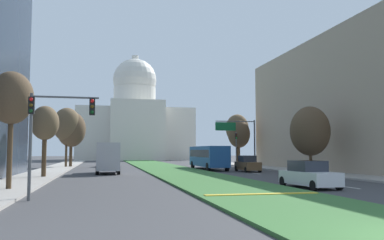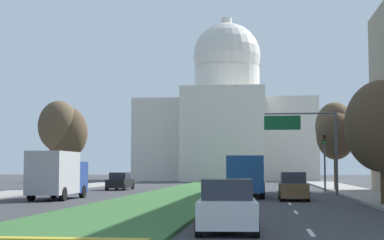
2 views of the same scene
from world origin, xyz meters
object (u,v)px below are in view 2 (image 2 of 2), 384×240
street_tree_left_distant (66,133)px  street_tree_right_distant (336,136)px  box_truck_delivery (57,174)px  overhead_guide_sign (309,135)px  city_bus (247,172)px  sedan_midblock (293,187)px  street_tree_left_far (59,126)px  sedan_distant (120,182)px  traffic_light_far_right (325,154)px  street_tree_right_mid (382,126)px  sedan_lead_stopped (227,207)px  street_tree_right_far (335,127)px  capitol_building (227,123)px

street_tree_left_distant → street_tree_right_distant: bearing=0.0°
street_tree_right_distant → box_truck_delivery: size_ratio=1.13×
overhead_guide_sign → city_bus: 5.64m
overhead_guide_sign → sedan_midblock: bearing=-102.5°
street_tree_left_far → street_tree_right_distant: street_tree_left_far is taller
street_tree_left_distant → sedan_distant: size_ratio=1.74×
box_truck_delivery → traffic_light_far_right: bearing=37.6°
overhead_guide_sign → traffic_light_far_right: bearing=75.2°
street_tree_right_mid → city_bus: street_tree_right_mid is taller
overhead_guide_sign → box_truck_delivery: overhead_guide_sign is taller
box_truck_delivery → sedan_lead_stopped: bearing=-56.8°
street_tree_right_mid → sedan_midblock: street_tree_right_mid is taller
traffic_light_far_right → city_bus: traffic_light_far_right is taller
street_tree_right_far → street_tree_right_distant: 1.36m
street_tree_left_distant → box_truck_delivery: (5.05, -17.06, -3.78)m
street_tree_right_mid → street_tree_right_far: (0.16, 23.52, 1.49)m
street_tree_left_far → street_tree_right_far: bearing=3.5°
street_tree_left_distant → box_truck_delivery: size_ratio=1.26×
capitol_building → sedan_lead_stopped: 84.70m
street_tree_right_mid → box_truck_delivery: size_ratio=1.09×
street_tree_right_mid → street_tree_right_distant: (0.07, 22.48, 0.62)m
street_tree_left_distant → street_tree_right_far: bearing=2.3°
traffic_light_far_right → box_truck_delivery: (-19.13, -14.74, -1.64)m
capitol_building → street_tree_right_distant: 49.70m
street_tree_right_mid → street_tree_left_distant: (-25.36, 22.48, 1.04)m
street_tree_right_mid → sedan_lead_stopped: size_ratio=1.46×
overhead_guide_sign → street_tree_left_far: size_ratio=0.76×
traffic_light_far_right → box_truck_delivery: bearing=-142.4°
street_tree_right_far → capitol_building: bearing=105.4°
street_tree_right_mid → city_bus: bearing=123.2°
street_tree_right_mid → sedan_lead_stopped: bearing=-119.3°
street_tree_left_far → box_truck_delivery: bearing=-71.1°
capitol_building → sedan_lead_stopped: capitol_building is taller
street_tree_right_distant → sedan_lead_stopped: (-7.82, -36.29, -4.21)m
capitol_building → street_tree_right_distant: bearing=-75.0°
sedan_distant → street_tree_right_distant: bearing=-3.1°
street_tree_right_far → street_tree_left_distant: street_tree_right_far is taller
sedan_midblock → sedan_lead_stopped: bearing=-99.0°
sedan_lead_stopped → box_truck_delivery: 22.98m
overhead_guide_sign → street_tree_left_distant: size_ratio=0.81×
street_tree_left_distant → street_tree_right_distant: (25.43, 0.00, -0.43)m
street_tree_right_distant → sedan_distant: size_ratio=1.57×
street_tree_right_mid → street_tree_right_far: 23.57m
street_tree_left_far → traffic_light_far_right: bearing=-4.1°
sedan_midblock → box_truck_delivery: 15.74m
street_tree_left_far → street_tree_right_far: size_ratio=1.04×
traffic_light_far_right → sedan_midblock: 14.72m
sedan_lead_stopped → box_truck_delivery: size_ratio=0.75×
street_tree_left_far → street_tree_right_distant: size_ratio=1.18×
street_tree_right_distant → overhead_guide_sign: bearing=-108.3°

